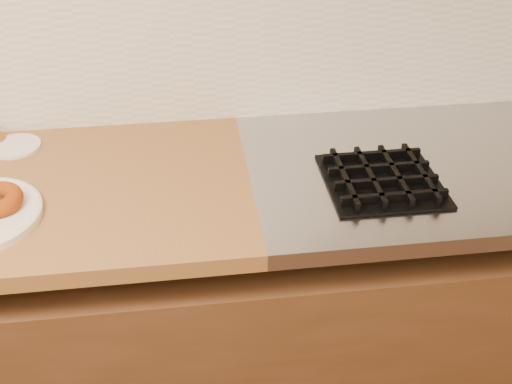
# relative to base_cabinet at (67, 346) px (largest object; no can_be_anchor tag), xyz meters

# --- Properties ---
(base_cabinet) EXTENTS (3.60, 0.60, 0.77)m
(base_cabinet) POSITION_rel_base_cabinet_xyz_m (0.00, 0.00, 0.00)
(base_cabinet) COLOR #55331E
(base_cabinet) RESTS_ON floor
(stovetop) EXTENTS (1.30, 0.62, 0.04)m
(stovetop) POSITION_rel_base_cabinet_xyz_m (1.15, 0.00, 0.49)
(stovetop) COLOR #9EA0A5
(stovetop) RESTS_ON base_cabinet
(backsplash) EXTENTS (3.60, 0.02, 0.60)m
(backsplash) POSITION_rel_base_cabinet_xyz_m (0.00, 0.30, 0.81)
(backsplash) COLOR beige
(backsplash) RESTS_ON wall_back
(tub_lid) EXTENTS (0.16, 0.16, 0.01)m
(tub_lid) POSITION_rel_base_cabinet_xyz_m (-0.07, 0.20, 0.52)
(tub_lid) COLOR silver
(tub_lid) RESTS_ON butcher_block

